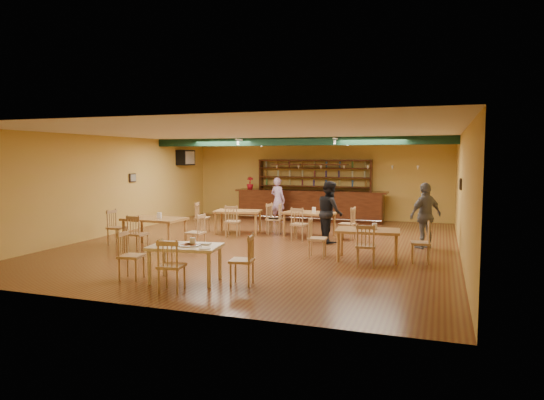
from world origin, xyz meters
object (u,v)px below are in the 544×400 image
at_px(dining_table_d, 368,245).
at_px(patron_right_a, 330,212).
at_px(dining_table_a, 238,222).
at_px(patron_bar, 278,200).
at_px(dining_table_c, 155,233).
at_px(dining_table_b, 309,224).
at_px(near_table, 185,264).
at_px(bar_counter, 310,205).

distance_m(dining_table_d, patron_right_a, 2.49).
relative_size(dining_table_a, patron_bar, 0.87).
bearing_deg(dining_table_c, patron_right_a, 30.54).
bearing_deg(patron_bar, patron_right_a, 146.05).
distance_m(dining_table_b, near_table, 6.00).
distance_m(dining_table_a, dining_table_c, 3.15).
xyz_separation_m(bar_counter, dining_table_c, (-2.46, -6.63, -0.18)).
bearing_deg(near_table, dining_table_d, 37.86).
distance_m(dining_table_a, dining_table_b, 2.28).
distance_m(dining_table_a, dining_table_d, 5.20).
bearing_deg(dining_table_c, dining_table_d, 4.54).
distance_m(near_table, patron_right_a, 5.43).
xyz_separation_m(bar_counter, dining_table_a, (-1.34, -3.68, -0.21)).
bearing_deg(dining_table_a, patron_bar, 73.44).
distance_m(bar_counter, dining_table_c, 7.08).
distance_m(bar_counter, near_table, 9.55).
relative_size(dining_table_a, dining_table_c, 0.91).
bearing_deg(dining_table_c, patron_bar, 78.33).
bearing_deg(patron_bar, dining_table_a, 101.72).
bearing_deg(near_table, dining_table_b, 73.58).
height_order(dining_table_d, near_table, dining_table_d).
xyz_separation_m(dining_table_d, patron_bar, (-4.06, 5.62, 0.46)).
relative_size(bar_counter, patron_bar, 3.49).
bearing_deg(near_table, patron_bar, 88.71).
bearing_deg(dining_table_d, dining_table_a, 143.17).
distance_m(dining_table_b, patron_bar, 3.41).
bearing_deg(bar_counter, dining_table_d, -64.51).
bearing_deg(patron_bar, dining_table_c, 94.64).
xyz_separation_m(dining_table_a, patron_right_a, (3.08, -0.72, 0.50)).
relative_size(dining_table_b, dining_table_c, 0.95).
height_order(bar_counter, dining_table_b, bar_counter).
relative_size(dining_table_b, near_table, 1.12).
height_order(dining_table_b, dining_table_d, dining_table_b).
distance_m(dining_table_c, dining_table_d, 5.53).
bearing_deg(near_table, dining_table_a, 95.39).
bearing_deg(dining_table_b, bar_counter, 113.34).
xyz_separation_m(dining_table_a, patron_bar, (0.36, 2.86, 0.46)).
bearing_deg(dining_table_b, patron_bar, 133.40).
relative_size(dining_table_c, patron_right_a, 0.91).
height_order(bar_counter, dining_table_a, bar_counter).
bearing_deg(patron_right_a, patron_bar, 9.11).
height_order(dining_table_a, dining_table_c, dining_table_c).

